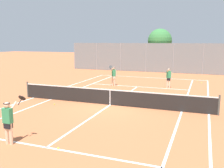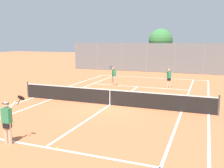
% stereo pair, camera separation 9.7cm
% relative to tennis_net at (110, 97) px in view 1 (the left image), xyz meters
% --- Properties ---
extents(ground_plane, '(120.00, 120.00, 0.00)m').
position_rel_tennis_net_xyz_m(ground_plane, '(0.00, 0.00, -0.51)').
color(ground_plane, '#BC663D').
extents(court_line_markings, '(11.10, 23.90, 0.01)m').
position_rel_tennis_net_xyz_m(court_line_markings, '(0.00, 0.00, -0.51)').
color(court_line_markings, white).
rests_on(court_line_markings, ground).
extents(tennis_net, '(12.00, 0.10, 1.07)m').
position_rel_tennis_net_xyz_m(tennis_net, '(0.00, 0.00, 0.00)').
color(tennis_net, '#474C47').
rests_on(tennis_net, ground).
extents(player_near_side, '(0.65, 0.74, 1.77)m').
position_rel_tennis_net_xyz_m(player_near_side, '(-1.45, -6.61, 0.42)').
color(player_near_side, beige).
rests_on(player_near_side, ground).
extents(player_far_left, '(0.47, 0.87, 1.77)m').
position_rel_tennis_net_xyz_m(player_far_left, '(-2.02, 6.14, 0.42)').
color(player_far_left, beige).
rests_on(player_far_left, ground).
extents(player_far_right, '(0.44, 0.56, 1.60)m').
position_rel_tennis_net_xyz_m(player_far_right, '(2.48, 6.74, 0.40)').
color(player_far_right, beige).
rests_on(player_far_right, ground).
extents(loose_tennis_ball_0, '(0.07, 0.07, 0.07)m').
position_rel_tennis_net_xyz_m(loose_tennis_ball_0, '(4.99, 10.13, -0.48)').
color(loose_tennis_ball_0, '#D1DB33').
rests_on(loose_tennis_ball_0, ground).
extents(loose_tennis_ball_1, '(0.07, 0.07, 0.07)m').
position_rel_tennis_net_xyz_m(loose_tennis_ball_1, '(0.12, 4.07, -0.48)').
color(loose_tennis_ball_1, '#D1DB33').
rests_on(loose_tennis_ball_1, ground).
extents(loose_tennis_ball_2, '(0.07, 0.07, 0.07)m').
position_rel_tennis_net_xyz_m(loose_tennis_ball_2, '(4.61, 11.19, -0.48)').
color(loose_tennis_ball_2, '#D1DB33').
rests_on(loose_tennis_ball_2, ground).
extents(loose_tennis_ball_3, '(0.07, 0.07, 0.07)m').
position_rel_tennis_net_xyz_m(loose_tennis_ball_3, '(0.46, -6.36, -0.48)').
color(loose_tennis_ball_3, '#D1DB33').
rests_on(loose_tennis_ball_3, ground).
extents(loose_tennis_ball_4, '(0.07, 0.07, 0.07)m').
position_rel_tennis_net_xyz_m(loose_tennis_ball_4, '(-3.14, -1.11, -0.48)').
color(loose_tennis_ball_4, '#D1DB33').
rests_on(loose_tennis_ball_4, ground).
extents(back_fence, '(23.10, 0.08, 3.51)m').
position_rel_tennis_net_xyz_m(back_fence, '(0.00, 16.62, 1.25)').
color(back_fence, gray).
rests_on(back_fence, ground).
extents(tree_behind_left, '(3.00, 3.00, 5.27)m').
position_rel_tennis_net_xyz_m(tree_behind_left, '(-0.27, 18.35, 3.18)').
color(tree_behind_left, brown).
rests_on(tree_behind_left, ground).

